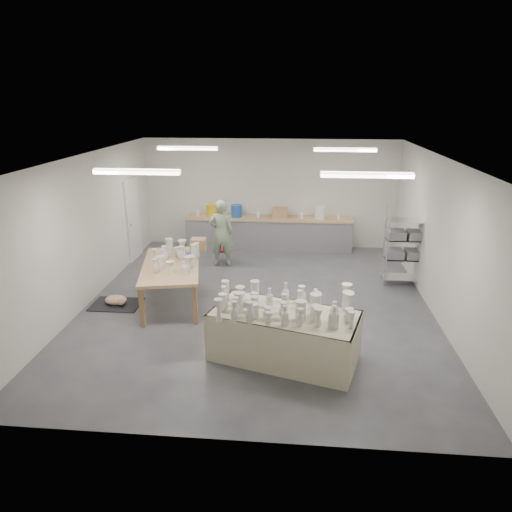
# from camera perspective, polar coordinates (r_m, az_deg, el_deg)

# --- Properties ---
(room) EXTENTS (8.00, 8.02, 3.00)m
(room) POSITION_cam_1_polar(r_m,az_deg,el_deg) (8.93, -0.45, 6.29)
(room) COLOR #424449
(room) RESTS_ON ground
(back_counter) EXTENTS (4.60, 0.60, 1.24)m
(back_counter) POSITION_cam_1_polar(r_m,az_deg,el_deg) (12.79, 1.56, 3.04)
(back_counter) COLOR #AA8652
(back_counter) RESTS_ON ground
(wire_shelf) EXTENTS (0.88, 0.48, 1.80)m
(wire_shelf) POSITION_cam_1_polar(r_m,az_deg,el_deg) (10.75, 18.11, 1.28)
(wire_shelf) COLOR silver
(wire_shelf) RESTS_ON ground
(drying_table) EXTENTS (2.54, 1.74, 1.19)m
(drying_table) POSITION_cam_1_polar(r_m,az_deg,el_deg) (7.47, 3.53, -9.54)
(drying_table) COLOR olive
(drying_table) RESTS_ON ground
(work_table) EXTENTS (1.55, 2.42, 1.21)m
(work_table) POSITION_cam_1_polar(r_m,az_deg,el_deg) (9.53, -10.07, -0.71)
(work_table) COLOR #AA8652
(work_table) RESTS_ON ground
(rug) EXTENTS (1.00, 0.70, 0.02)m
(rug) POSITION_cam_1_polar(r_m,az_deg,el_deg) (9.90, -17.05, -5.80)
(rug) COLOR black
(rug) RESTS_ON ground
(cat) EXTENTS (0.54, 0.47, 0.19)m
(cat) POSITION_cam_1_polar(r_m,az_deg,el_deg) (9.84, -17.02, -5.28)
(cat) COLOR white
(cat) RESTS_ON rug
(potter) EXTENTS (0.66, 0.48, 1.70)m
(potter) POSITION_cam_1_polar(r_m,az_deg,el_deg) (11.42, -4.37, 2.87)
(potter) COLOR #8BA47F
(potter) RESTS_ON ground
(red_stool) EXTENTS (0.39, 0.39, 0.33)m
(red_stool) POSITION_cam_1_polar(r_m,az_deg,el_deg) (11.84, -4.09, 0.68)
(red_stool) COLOR red
(red_stool) RESTS_ON ground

